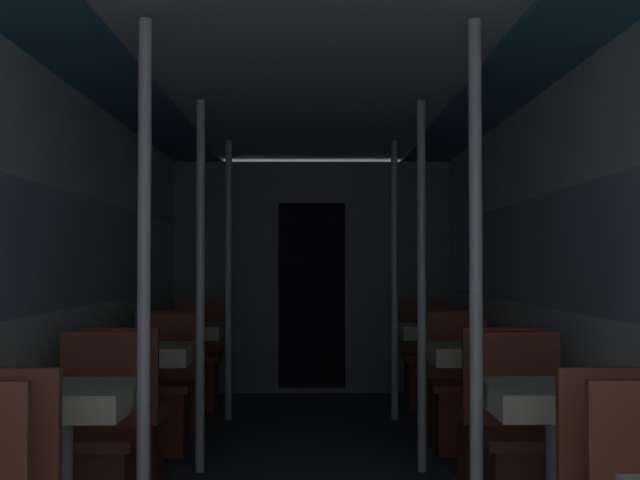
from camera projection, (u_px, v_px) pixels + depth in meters
name	position (u px, v px, depth m)	size (l,w,h in m)	color
wall_left	(48.00, 283.00, 4.55)	(0.05, 10.13, 2.21)	silver
wall_right	(573.00, 283.00, 4.57)	(0.05, 10.13, 2.21)	silver
ceiling_panel	(311.00, 65.00, 4.59)	(2.69, 10.13, 0.07)	silver
bulkhead_far	(312.00, 277.00, 8.56)	(2.64, 0.09, 2.21)	slate
dining_table_left_1	(60.00, 419.00, 3.51)	(0.56, 0.56, 0.75)	#4C4C51
chair_left_far_1	(95.00, 470.00, 4.07)	(0.41, 0.41, 0.91)	brown
support_pole_left_1	(144.00, 296.00, 3.53)	(0.05, 0.05, 2.21)	silver
dining_table_left_2	(145.00, 367.00, 5.28)	(0.56, 0.56, 0.75)	#4C4C51
chair_left_near_2	(124.00, 442.00, 4.71)	(0.41, 0.41, 0.91)	brown
chair_left_far_2	(161.00, 408.00, 5.84)	(0.41, 0.41, 0.91)	brown
support_pole_left_2	(200.00, 285.00, 5.30)	(0.05, 0.05, 2.21)	silver
dining_table_left_3	(187.00, 341.00, 7.05)	(0.56, 0.56, 0.75)	#4C4C51
chair_left_near_3	(176.00, 394.00, 6.47)	(0.41, 0.41, 0.91)	brown
chair_left_far_3	(196.00, 374.00, 7.61)	(0.41, 0.41, 0.91)	brown
support_pole_left_3	(228.00, 280.00, 7.07)	(0.05, 0.05, 2.21)	silver
dining_table_right_1	(559.00, 419.00, 3.53)	(0.56, 0.56, 0.75)	#4C4C51
chair_right_far_1	(525.00, 469.00, 4.09)	(0.41, 0.41, 0.91)	brown
support_pole_right_1	(476.00, 295.00, 3.54)	(0.05, 0.05, 2.21)	silver
dining_table_right_2	(477.00, 367.00, 5.30)	(0.56, 0.56, 0.75)	#4C4C51
chair_right_near_2	(497.00, 442.00, 4.72)	(0.41, 0.41, 0.91)	brown
chair_right_far_2	(461.00, 407.00, 5.86)	(0.41, 0.41, 0.91)	brown
support_pole_right_2	(422.00, 285.00, 5.31)	(0.05, 0.05, 2.21)	silver
dining_table_right_3	(436.00, 341.00, 7.07)	(0.56, 0.56, 0.75)	#4C4C51
chair_right_near_3	(447.00, 393.00, 6.49)	(0.41, 0.41, 0.91)	brown
chair_right_far_3	(427.00, 374.00, 7.62)	(0.41, 0.41, 0.91)	brown
support_pole_right_3	(394.00, 280.00, 7.08)	(0.05, 0.05, 2.21)	silver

